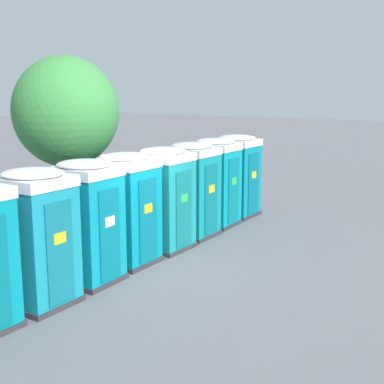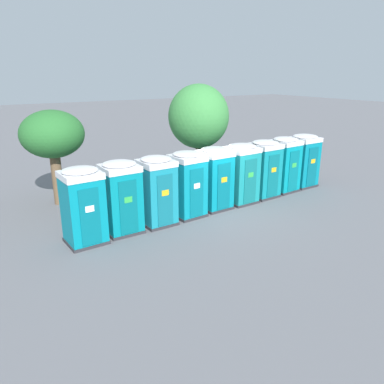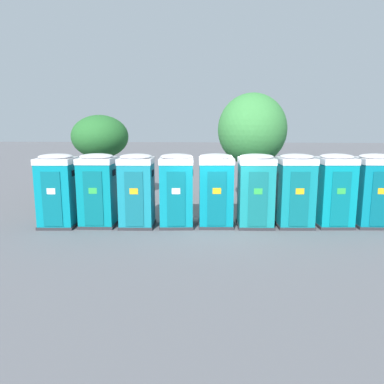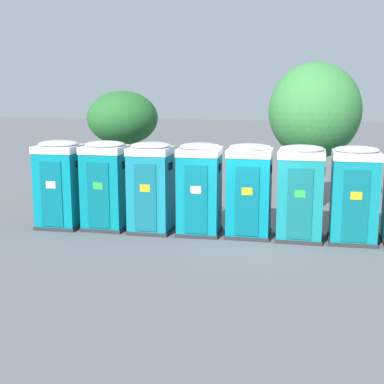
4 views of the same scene
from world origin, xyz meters
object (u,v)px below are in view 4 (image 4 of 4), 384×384
portapotty_1 (106,185)px  portapotty_4 (249,190)px  street_tree_1 (315,111)px  street_tree_0 (123,120)px  portapotty_6 (354,194)px  portapotty_3 (199,188)px  portapotty_2 (151,187)px  portapotty_0 (60,184)px  portapotty_5 (301,192)px

portapotty_1 → portapotty_4: size_ratio=1.00×
street_tree_1 → street_tree_0: bearing=176.8°
portapotty_6 → street_tree_0: street_tree_0 is taller
portapotty_4 → street_tree_1: (1.50, 3.55, 2.00)m
portapotty_1 → portapotty_6: (6.84, 0.39, -0.00)m
portapotty_1 → portapotty_3: 2.74m
portapotty_2 → street_tree_1: street_tree_1 is taller
street_tree_1 → portapotty_0: bearing=-150.1°
portapotty_4 → portapotty_5: bearing=0.5°
portapotty_6 → street_tree_0: 9.03m
portapotty_0 → portapotty_4: same height
portapotty_5 → portapotty_6: (1.37, 0.11, 0.00)m
portapotty_1 → portapotty_2: bearing=0.3°
portapotty_4 → portapotty_6: (2.74, 0.12, -0.00)m
portapotty_1 → street_tree_0: 4.65m
portapotty_0 → portapotty_4: bearing=4.7°
portapotty_2 → street_tree_0: bearing=121.4°
portapotty_3 → portapotty_2: bearing=-174.8°
portapotty_4 → portapotty_5: size_ratio=1.00×
portapotty_0 → portapotty_4: 5.49m
portapotty_4 → street_tree_0: (-5.29, 3.92, 1.63)m
portapotty_1 → street_tree_1: size_ratio=0.52×
portapotty_0 → portapotty_3: same height
portapotty_6 → portapotty_5: bearing=-175.4°
portapotty_1 → portapotty_2: 1.37m
portapotty_4 → street_tree_1: size_ratio=0.52×
portapotty_0 → portapotty_6: bearing=4.0°
portapotty_3 → portapotty_4: same height
portapotty_4 → street_tree_1: bearing=67.1°
portapotty_0 → portapotty_2: (2.74, 0.19, 0.00)m
portapotty_2 → street_tree_1: bearing=42.0°
portapotty_5 → portapotty_6: bearing=4.6°
portapotty_2 → portapotty_5: same height
portapotty_1 → portapotty_2: size_ratio=1.00×
street_tree_1 → portapotty_4: bearing=-112.9°
portapotty_6 → portapotty_4: bearing=-177.5°
portapotty_3 → street_tree_1: street_tree_1 is taller
portapotty_0 → portapotty_5: size_ratio=1.00×
street_tree_0 → portapotty_2: bearing=-58.6°
portapotty_1 → portapotty_2: same height
portapotty_2 → portapotty_3: same height
portapotty_1 → portapotty_6: size_ratio=1.00×
portapotty_1 → street_tree_1: bearing=34.3°
portapotty_5 → portapotty_2: bearing=-176.2°
portapotty_0 → portapotty_6: 8.23m
portapotty_4 → portapotty_6: bearing=2.5°
portapotty_0 → street_tree_0: size_ratio=0.64×
portapotty_4 → street_tree_0: size_ratio=0.64×
portapotty_2 → portapotty_6: bearing=4.0°
portapotty_6 → street_tree_1: bearing=109.9°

